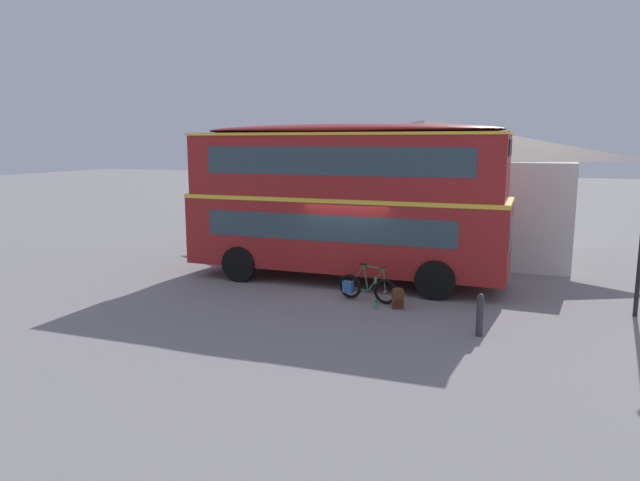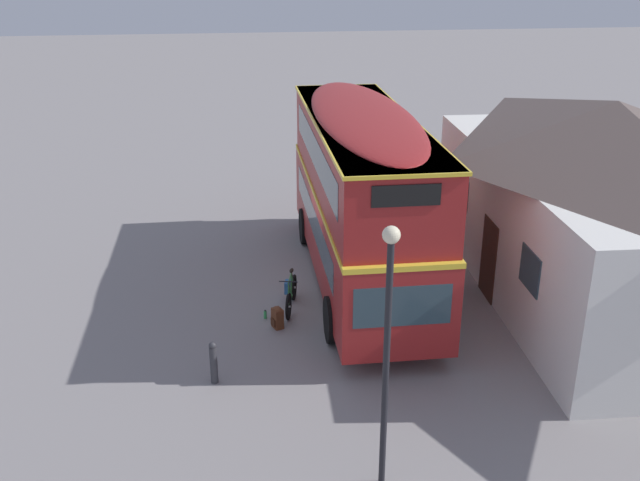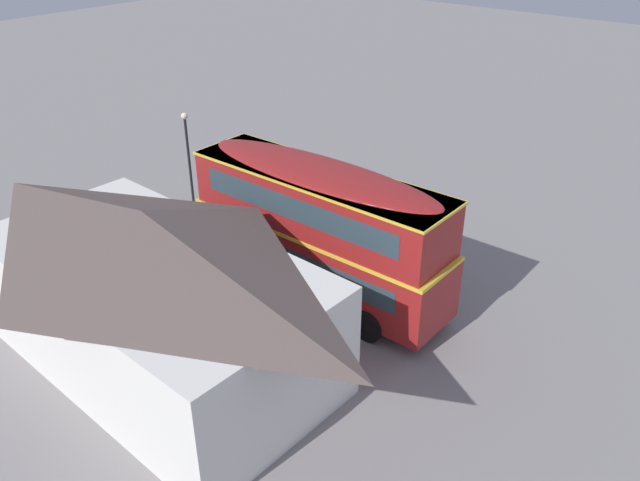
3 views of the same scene
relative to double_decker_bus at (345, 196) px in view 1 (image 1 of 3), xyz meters
The scene contains 7 objects.
ground_plane 2.74m from the double_decker_bus, 51.59° to the right, with size 120.00×120.00×0.00m, color gray.
double_decker_bus is the anchor object (origin of this frame).
touring_bicycle 3.27m from the double_decker_bus, 58.29° to the right, with size 1.73×0.56×1.03m.
backpack_on_ground 4.04m from the double_decker_bus, 47.15° to the right, with size 0.34×0.33×0.56m.
water_bottle_green_metal 4.07m from the double_decker_bus, 57.18° to the right, with size 0.08×0.08×0.23m.
pub_building 6.11m from the double_decker_bus, 77.63° to the left, with size 11.44×6.43×5.10m.
kerb_bollard 6.27m from the double_decker_bus, 41.47° to the right, with size 0.16×0.16×0.97m.
Camera 1 is at (4.95, -16.18, 4.26)m, focal length 32.64 mm.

